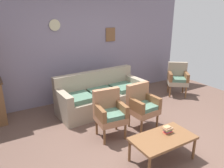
% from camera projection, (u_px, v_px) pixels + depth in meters
% --- Properties ---
extents(ground_plane, '(7.68, 7.68, 0.00)m').
position_uv_depth(ground_plane, '(140.00, 146.00, 3.93)').
color(ground_plane, brown).
extents(wall_back_with_decor, '(6.40, 0.09, 2.70)m').
position_uv_depth(wall_back_with_decor, '(79.00, 48.00, 5.63)').
color(wall_back_with_decor, gray).
rests_on(wall_back_with_decor, ground).
extents(floral_couch, '(2.12, 0.91, 0.90)m').
position_uv_depth(floral_couch, '(101.00, 97.00, 5.25)').
color(floral_couch, gray).
rests_on(floral_couch, ground).
extents(armchair_by_doorway, '(0.57, 0.54, 0.90)m').
position_uv_depth(armchair_by_doorway, '(110.00, 112.00, 4.09)').
color(armchair_by_doorway, '#9E6B4C').
rests_on(armchair_by_doorway, ground).
extents(armchair_near_couch_end, '(0.55, 0.52, 0.90)m').
position_uv_depth(armchair_near_couch_end, '(142.00, 104.00, 4.41)').
color(armchair_near_couch_end, '#9E6B4C').
rests_on(armchair_near_couch_end, ground).
extents(wingback_chair_by_fireplace, '(0.71, 0.70, 0.90)m').
position_uv_depth(wingback_chair_by_fireplace, '(178.00, 78.00, 6.12)').
color(wingback_chair_by_fireplace, gray).
rests_on(wingback_chair_by_fireplace, ground).
extents(coffee_table, '(1.00, 0.56, 0.42)m').
position_uv_depth(coffee_table, '(163.00, 140.00, 3.44)').
color(coffee_table, brown).
rests_on(coffee_table, ground).
extents(book_stack_on_table, '(0.17, 0.11, 0.11)m').
position_uv_depth(book_stack_on_table, '(168.00, 129.00, 3.54)').
color(book_stack_on_table, '#EC5B44').
rests_on(book_stack_on_table, coffee_table).
extents(floor_vase_by_wall, '(0.21, 0.21, 0.69)m').
position_uv_depth(floor_vase_by_wall, '(171.00, 75.00, 6.94)').
color(floor_vase_by_wall, brown).
rests_on(floor_vase_by_wall, ground).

